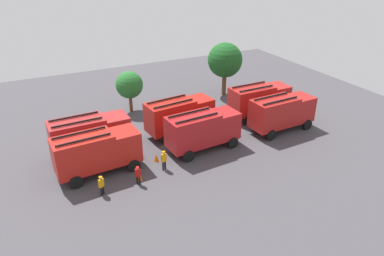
# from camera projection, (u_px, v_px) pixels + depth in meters

# --- Properties ---
(ground_plane) EXTENTS (55.78, 55.78, 0.00)m
(ground_plane) POSITION_uv_depth(u_px,v_px,m) (192.00, 141.00, 35.64)
(ground_plane) COLOR #423F44
(fire_truck_0) EXTENTS (7.35, 3.16, 3.88)m
(fire_truck_0) POSITION_uv_depth(u_px,v_px,m) (97.00, 151.00, 29.49)
(fire_truck_0) COLOR #AF1C14
(fire_truck_0) RESTS_ON ground
(fire_truck_1) EXTENTS (7.36, 3.19, 3.88)m
(fire_truck_1) POSITION_uv_depth(u_px,v_px,m) (203.00, 129.00, 33.12)
(fire_truck_1) COLOR #A1181A
(fire_truck_1) RESTS_ON ground
(fire_truck_2) EXTENTS (7.31, 3.05, 3.88)m
(fire_truck_2) POSITION_uv_depth(u_px,v_px,m) (282.00, 112.00, 36.73)
(fire_truck_2) COLOR #A11A18
(fire_truck_2) RESTS_ON ground
(fire_truck_3) EXTENTS (7.29, 2.99, 3.88)m
(fire_truck_3) POSITION_uv_depth(u_px,v_px,m) (90.00, 134.00, 32.29)
(fire_truck_3) COLOR maroon
(fire_truck_3) RESTS_ON ground
(fire_truck_4) EXTENTS (7.43, 3.42, 3.88)m
(fire_truck_4) POSITION_uv_depth(u_px,v_px,m) (179.00, 114.00, 36.09)
(fire_truck_4) COLOR #AB1A13
(fire_truck_4) RESTS_ON ground
(fire_truck_5) EXTENTS (7.24, 2.86, 3.88)m
(fire_truck_5) POSITION_uv_depth(u_px,v_px,m) (259.00, 99.00, 39.81)
(fire_truck_5) COLOR #A41D1A
(fire_truck_5) RESTS_ON ground
(firefighter_0) EXTENTS (0.39, 0.48, 1.83)m
(firefighter_0) POSITION_uv_depth(u_px,v_px,m) (222.00, 118.00, 37.97)
(firefighter_0) COLOR black
(firefighter_0) RESTS_ON ground
(firefighter_1) EXTENTS (0.46, 0.31, 1.80)m
(firefighter_1) POSITION_uv_depth(u_px,v_px,m) (164.00, 159.00, 30.46)
(firefighter_1) COLOR black
(firefighter_1) RESTS_ON ground
(firefighter_2) EXTENTS (0.47, 0.46, 1.65)m
(firefighter_2) POSITION_uv_depth(u_px,v_px,m) (138.00, 175.00, 28.56)
(firefighter_2) COLOR black
(firefighter_2) RESTS_ON ground
(firefighter_3) EXTENTS (0.48, 0.45, 1.66)m
(firefighter_3) POSITION_uv_depth(u_px,v_px,m) (101.00, 185.00, 27.32)
(firefighter_3) COLOR black
(firefighter_3) RESTS_ON ground
(tree_0) EXTENTS (3.12, 3.12, 4.84)m
(tree_0) POSITION_uv_depth(u_px,v_px,m) (129.00, 85.00, 40.73)
(tree_0) COLOR brown
(tree_0) RESTS_ON ground
(tree_1) EXTENTS (4.40, 4.40, 6.82)m
(tree_1) POSITION_uv_depth(u_px,v_px,m) (225.00, 60.00, 45.09)
(tree_1) COLOR brown
(tree_1) RESTS_ON ground
(traffic_cone_0) EXTENTS (0.47, 0.47, 0.67)m
(traffic_cone_0) POSITION_uv_depth(u_px,v_px,m) (139.00, 177.00, 29.31)
(traffic_cone_0) COLOR #F2600C
(traffic_cone_0) RESTS_ON ground
(traffic_cone_1) EXTENTS (0.46, 0.46, 0.66)m
(traffic_cone_1) POSITION_uv_depth(u_px,v_px,m) (156.00, 158.00, 32.03)
(traffic_cone_1) COLOR #F2600C
(traffic_cone_1) RESTS_ON ground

